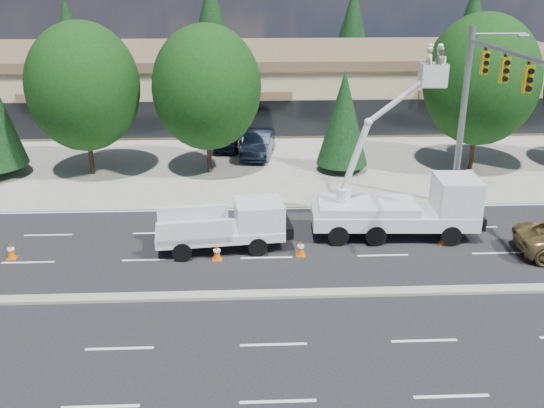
{
  "coord_description": "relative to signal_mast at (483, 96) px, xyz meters",
  "views": [
    {
      "loc": [
        -0.79,
        -19.97,
        11.48
      ],
      "look_at": [
        0.25,
        3.35,
        2.4
      ],
      "focal_mm": 40.0,
      "sensor_mm": 36.0,
      "label": 1
    }
  ],
  "objects": [
    {
      "name": "traffic_cone_b",
      "position": [
        -12.12,
        -3.92,
        -5.72
      ],
      "size": [
        0.4,
        0.4,
        0.7
      ],
      "color": "#E65807",
      "rests_on": "ground"
    },
    {
      "name": "utility_pickup",
      "position": [
        -11.62,
        -2.8,
        -5.19
      ],
      "size": [
        5.68,
        2.63,
        2.11
      ],
      "rotation": [
        0.0,
        0.0,
        0.11
      ],
      "color": "white",
      "rests_on": "ground"
    },
    {
      "name": "tree_back_d",
      "position": [
        11.97,
        34.96,
        -0.45
      ],
      "size": [
        5.3,
        5.3,
        10.44
      ],
      "color": "#332114",
      "rests_on": "ground"
    },
    {
      "name": "strip_mall",
      "position": [
        -10.03,
        22.93,
        -3.23
      ],
      "size": [
        50.4,
        15.4,
        5.5
      ],
      "color": "tan",
      "rests_on": "ground"
    },
    {
      "name": "tree_front_f",
      "position": [
        2.97,
        7.96,
        -0.63
      ],
      "size": [
        6.69,
        6.69,
        9.28
      ],
      "color": "#332114",
      "rests_on": "ground"
    },
    {
      "name": "parked_car_west",
      "position": [
        -12.03,
        12.97,
        -5.36
      ],
      "size": [
        2.05,
        4.22,
        1.39
      ],
      "primitive_type": "imported",
      "rotation": [
        0.0,
        0.0,
        -0.1
      ],
      "color": "black",
      "rests_on": "ground"
    },
    {
      "name": "tree_front_e",
      "position": [
        -5.03,
        7.96,
        -2.8
      ],
      "size": [
        3.08,
        3.08,
        6.07
      ],
      "color": "#332114",
      "rests_on": "ground"
    },
    {
      "name": "tree_front_c",
      "position": [
        -20.03,
        7.96,
        -0.85
      ],
      "size": [
        6.42,
        6.42,
        8.9
      ],
      "color": "#332114",
      "rests_on": "ground"
    },
    {
      "name": "bucket_truck",
      "position": [
        -3.64,
        -1.83,
        -4.29
      ],
      "size": [
        7.48,
        2.68,
        8.63
      ],
      "rotation": [
        0.0,
        0.0,
        -0.05
      ],
      "color": "white",
      "rests_on": "ground"
    },
    {
      "name": "road_median",
      "position": [
        -10.03,
        -7.04,
        -6.0
      ],
      "size": [
        120.0,
        0.55,
        0.12
      ],
      "primitive_type": "cube",
      "color": "gray",
      "rests_on": "ground"
    },
    {
      "name": "tree_back_c",
      "position": [
        -0.03,
        34.96,
        -0.65
      ],
      "size": [
        5.11,
        5.11,
        10.07
      ],
      "color": "#332114",
      "rests_on": "ground"
    },
    {
      "name": "traffic_cone_c",
      "position": [
        -8.55,
        -3.66,
        -5.72
      ],
      "size": [
        0.4,
        0.4,
        0.7
      ],
      "color": "#E65807",
      "rests_on": "ground"
    },
    {
      "name": "ground",
      "position": [
        -10.03,
        -7.04,
        -6.06
      ],
      "size": [
        140.0,
        140.0,
        0.0
      ],
      "primitive_type": "plane",
      "color": "black",
      "rests_on": "ground"
    },
    {
      "name": "traffic_cone_d",
      "position": [
        -2.06,
        -2.81,
        -5.72
      ],
      "size": [
        0.4,
        0.4,
        0.7
      ],
      "color": "#E65807",
      "rests_on": "ground"
    },
    {
      "name": "traffic_cone_a",
      "position": [
        -20.83,
        -3.4,
        -5.72
      ],
      "size": [
        0.4,
        0.4,
        0.7
      ],
      "color": "#E65807",
      "rests_on": "ground"
    },
    {
      "name": "tree_back_a",
      "position": [
        -28.03,
        34.96,
        -1.16
      ],
      "size": [
        4.63,
        4.63,
        9.12
      ],
      "color": "#332114",
      "rests_on": "ground"
    },
    {
      "name": "parked_car_east",
      "position": [
        -10.03,
        11.33,
        -5.24
      ],
      "size": [
        2.45,
        5.17,
        1.64
      ],
      "primitive_type": "imported",
      "rotation": [
        0.0,
        0.0,
        -0.15
      ],
      "color": "black",
      "rests_on": "ground"
    },
    {
      "name": "signal_mast",
      "position": [
        0.0,
        0.0,
        0.0
      ],
      "size": [
        2.76,
        10.16,
        9.0
      ],
      "color": "gray",
      "rests_on": "ground"
    },
    {
      "name": "tree_back_b",
      "position": [
        -14.03,
        34.96,
        -0.07
      ],
      "size": [
        5.66,
        5.66,
        11.16
      ],
      "color": "#332114",
      "rests_on": "ground"
    },
    {
      "name": "concrete_apron",
      "position": [
        -10.03,
        12.96,
        -6.05
      ],
      "size": [
        140.0,
        22.0,
        0.01
      ],
      "primitive_type": "cube",
      "color": "gray",
      "rests_on": "ground"
    },
    {
      "name": "tree_front_d",
      "position": [
        -13.03,
        7.96,
        -0.95
      ],
      "size": [
        6.29,
        6.29,
        8.73
      ],
      "color": "#332114",
      "rests_on": "ground"
    }
  ]
}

